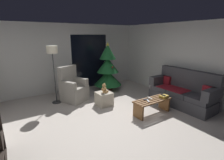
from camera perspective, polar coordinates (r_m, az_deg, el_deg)
The scene contains 17 objects.
ground_plane at distance 4.34m, azimuth 0.59°, elevation -13.72°, with size 7.00×7.00×0.00m, color #BCB2A8.
wall_back at distance 6.63m, azimuth -14.22°, elevation 7.33°, with size 5.72×0.12×2.50m, color silver.
wall_right at distance 5.95m, azimuth 24.41°, elevation 5.60°, with size 0.12×6.00×2.50m, color silver.
patio_door_frame at distance 6.88m, azimuth -7.59°, elevation 6.67°, with size 1.60×0.02×2.20m, color silver.
patio_door_glass at distance 6.88m, azimuth -7.51°, elevation 6.24°, with size 1.50×0.02×2.10m, color black.
couch at distance 5.54m, azimuth 22.84°, elevation -3.93°, with size 0.83×1.96×1.08m.
coffee_table at distance 4.72m, azimuth 13.44°, elevation -8.02°, with size 1.10×0.40×0.41m.
remote_silver at distance 4.51m, azimuth 12.17°, elevation -6.99°, with size 0.04×0.16×0.02m, color #ADADB2.
remote_graphite at distance 4.61m, azimuth 11.53°, elevation -6.49°, with size 0.04×0.16×0.02m, color #333338.
remote_white at distance 4.72m, azimuth 12.71°, elevation -6.01°, with size 0.04×0.16×0.02m, color silver.
book_stack at distance 4.88m, azimuth 17.18°, elevation -5.35°, with size 0.25×0.24×0.07m.
cell_phone at distance 4.86m, azimuth 17.01°, elevation -4.97°, with size 0.07×0.14×0.01m, color black.
christmas_tree at distance 6.40m, azimuth -1.44°, elevation 3.62°, with size 1.05×1.05×1.84m.
armchair at distance 5.60m, azimuth -13.07°, elevation -2.88°, with size 0.91×0.92×1.13m.
floor_lamp at distance 5.34m, azimuth -19.55°, elevation 7.91°, with size 0.32×0.32×1.78m.
ottoman at distance 5.17m, azimuth -2.72°, elevation -6.35°, with size 0.44×0.44×0.41m, color #B2A893.
teddy_bear_honey at distance 5.06m, azimuth -2.65°, elevation -2.94°, with size 0.21×0.22×0.29m.
Camera 1 is at (-2.10, -3.17, 2.09)m, focal length 26.92 mm.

